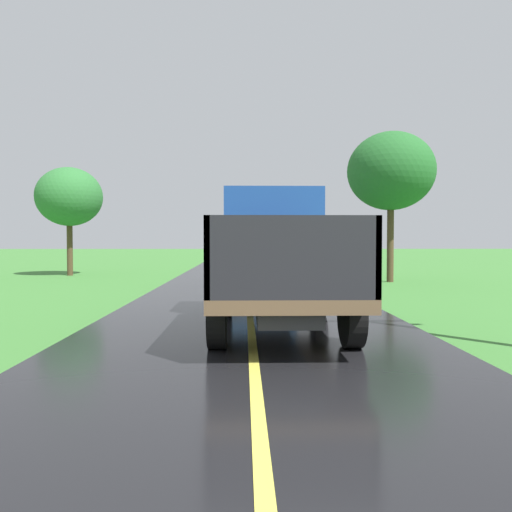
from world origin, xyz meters
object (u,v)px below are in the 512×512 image
Objects in this scene: roadside_tree_mid_right at (69,197)px; roadside_tree_near_left at (391,171)px; banana_truck_near at (274,254)px; banana_truck_far at (260,247)px.

roadside_tree_near_left is at bearing -15.66° from roadside_tree_mid_right.
roadside_tree_near_left is at bearing 62.11° from banana_truck_near.
banana_truck_far is (0.02, 10.11, -0.00)m from banana_truck_near.
banana_truck_far is 10.56m from roadside_tree_mid_right.
banana_truck_near is 17.42m from roadside_tree_mid_right.
roadside_tree_near_left reaches higher than roadside_tree_mid_right.
roadside_tree_near_left reaches higher than banana_truck_near.
roadside_tree_near_left is 15.36m from roadside_tree_mid_right.
banana_truck_near is at bearing -57.51° from roadside_tree_mid_right.
roadside_tree_mid_right is (-9.26, 14.55, 2.40)m from banana_truck_near.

